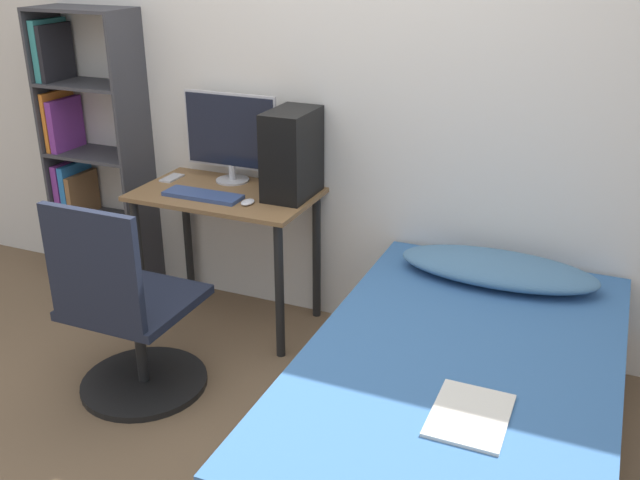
{
  "coord_description": "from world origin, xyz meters",
  "views": [
    {
      "loc": [
        1.31,
        -1.88,
        1.91
      ],
      "look_at": [
        0.23,
        0.63,
        0.75
      ],
      "focal_mm": 40.0,
      "sensor_mm": 36.0,
      "label": 1
    }
  ],
  "objects": [
    {
      "name": "pillow",
      "position": [
        0.9,
        1.07,
        0.55
      ],
      "size": [
        0.87,
        0.36,
        0.11
      ],
      "color": "teal",
      "rests_on": "bed"
    },
    {
      "name": "office_chair",
      "position": [
        -0.53,
        0.29,
        0.35
      ],
      "size": [
        0.58,
        0.58,
        0.95
      ],
      "color": "black",
      "rests_on": "ground_plane"
    },
    {
      "name": "monitor",
      "position": [
        -0.53,
        1.23,
        0.98
      ],
      "size": [
        0.52,
        0.18,
        0.46
      ],
      "color": "#B7B7BC",
      "rests_on": "desk"
    },
    {
      "name": "desk",
      "position": [
        -0.47,
        1.06,
        0.59
      ],
      "size": [
        0.91,
        0.54,
        0.73
      ],
      "color": "brown",
      "rests_on": "ground_plane"
    },
    {
      "name": "phone",
      "position": [
        -0.84,
        1.13,
        0.73
      ],
      "size": [
        0.07,
        0.14,
        0.01
      ],
      "color": "#B7B7BC",
      "rests_on": "desk"
    },
    {
      "name": "ground_plane",
      "position": [
        0.0,
        0.0,
        0.0
      ],
      "size": [
        14.0,
        14.0,
        0.0
      ],
      "primitive_type": "plane",
      "color": "brown"
    },
    {
      "name": "pc_tower",
      "position": [
        -0.14,
        1.15,
        0.94
      ],
      "size": [
        0.2,
        0.33,
        0.43
      ],
      "color": "black",
      "rests_on": "desk"
    },
    {
      "name": "magazine",
      "position": [
        1.01,
        0.03,
        0.5
      ],
      "size": [
        0.24,
        0.32,
        0.01
      ],
      "color": "silver",
      "rests_on": "bed"
    },
    {
      "name": "bed",
      "position": [
        0.9,
        0.38,
        0.25
      ],
      "size": [
        1.15,
        1.9,
        0.5
      ],
      "color": "#4C3D2D",
      "rests_on": "ground_plane"
    },
    {
      "name": "mouse",
      "position": [
        -0.28,
        0.95,
        0.74
      ],
      "size": [
        0.06,
        0.09,
        0.02
      ],
      "color": "silver",
      "rests_on": "desk"
    },
    {
      "name": "keyboard",
      "position": [
        -0.53,
        0.95,
        0.74
      ],
      "size": [
        0.4,
        0.13,
        0.02
      ],
      "color": "#33477A",
      "rests_on": "desk"
    },
    {
      "name": "wall_back",
      "position": [
        0.0,
        1.35,
        1.25
      ],
      "size": [
        8.0,
        0.05,
        2.5
      ],
      "color": "silver",
      "rests_on": "ground_plane"
    },
    {
      "name": "bookshelf",
      "position": [
        -1.46,
        1.18,
        0.76
      ],
      "size": [
        0.56,
        0.29,
        1.58
      ],
      "color": "#38383D",
      "rests_on": "ground_plane"
    }
  ]
}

